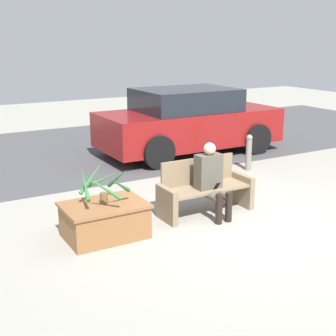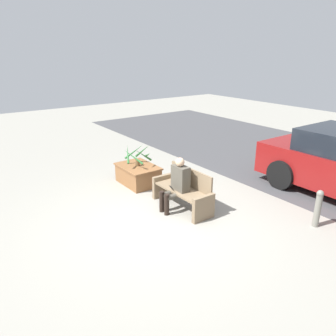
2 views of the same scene
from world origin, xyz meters
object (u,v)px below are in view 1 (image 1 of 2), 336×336
(bench, at_px, (204,189))
(parked_car, at_px, (189,121))
(potted_plant, at_px, (103,184))
(person_seated, at_px, (212,177))
(planter_box, at_px, (105,219))
(bollard_post, at_px, (249,152))

(bench, distance_m, parked_car, 3.95)
(potted_plant, distance_m, parked_car, 5.06)
(potted_plant, relative_size, parked_car, 0.17)
(person_seated, distance_m, potted_plant, 1.73)
(bench, xyz_separation_m, person_seated, (0.00, -0.18, 0.23))
(parked_car, bearing_deg, bench, -118.72)
(planter_box, height_order, potted_plant, potted_plant)
(person_seated, xyz_separation_m, bollard_post, (2.16, 1.73, -0.22))
(parked_car, xyz_separation_m, bollard_post, (0.27, -1.90, -0.36))
(person_seated, bearing_deg, bench, 91.18)
(potted_plant, bearing_deg, planter_box, -105.01)
(person_seated, xyz_separation_m, potted_plant, (-1.72, 0.09, 0.15))
(bollard_post, bearing_deg, parked_car, 98.07)
(planter_box, bearing_deg, bench, 3.88)
(bench, xyz_separation_m, planter_box, (-1.72, -0.12, -0.12))
(bench, bearing_deg, planter_box, -176.12)
(bench, xyz_separation_m, potted_plant, (-1.72, -0.10, 0.38))
(bench, bearing_deg, parked_car, 61.28)
(person_seated, distance_m, bollard_post, 2.77)
(person_seated, xyz_separation_m, parked_car, (1.89, 3.63, 0.15))
(planter_box, distance_m, parked_car, 5.10)
(person_seated, height_order, parked_car, parked_car)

